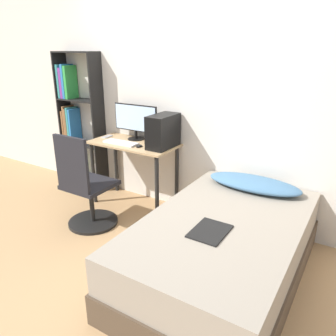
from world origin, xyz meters
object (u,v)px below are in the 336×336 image
Objects in this scene: bed at (223,249)px; pc_tower at (163,131)px; monitor at (135,120)px; keyboard at (121,143)px; office_chair at (86,192)px; bookshelf at (75,123)px.

bed is 1.44m from pc_tower.
monitor is 1.42× the size of keyboard.
office_chair is 2.51× the size of pc_tower.
bookshelf reaches higher than keyboard.
keyboard is at bearing 88.68° from office_chair.
bookshelf is at bearing 161.41° from bed.
monitor reaches higher than pc_tower.
monitor is (-1.49, 0.84, 0.74)m from bed.
bed is 4.73× the size of pc_tower.
bed is at bearing -0.88° from office_chair.
pc_tower is at bearing 15.94° from keyboard.
office_chair is (0.96, -0.82, -0.46)m from bookshelf.
office_chair is 1.02m from monitor.
monitor is at bearing 166.32° from pc_tower.
pc_tower reaches higher than office_chair.
monitor is at bearing 87.07° from office_chair.
pc_tower reaches higher than keyboard.
bookshelf is 0.92× the size of bed.
pc_tower is at bearing 55.09° from office_chair.
monitor is at bearing 0.13° from bookshelf.
bookshelf is 1.01m from keyboard.
office_chair reaches higher than bed.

